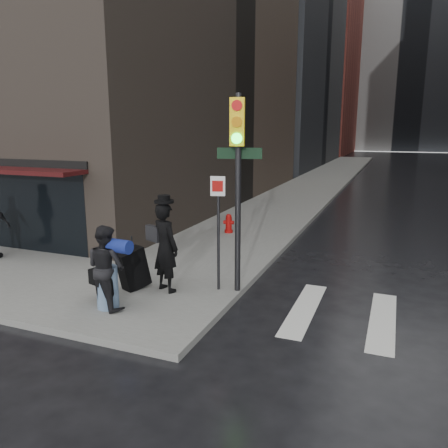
{
  "coord_description": "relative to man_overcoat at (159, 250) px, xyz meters",
  "views": [
    {
      "loc": [
        5.14,
        -7.85,
        3.82
      ],
      "look_at": [
        0.91,
        2.82,
        1.3
      ],
      "focal_mm": 35.0,
      "sensor_mm": 36.0,
      "label": 1
    }
  ],
  "objects": [
    {
      "name": "fire_hydrant",
      "position": [
        -0.56,
        5.91,
        -0.65
      ],
      "size": [
        0.39,
        0.3,
        0.69
      ],
      "rotation": [
        0.0,
        0.0,
        0.15
      ],
      "color": "#990A09",
      "rests_on": "ground"
    },
    {
      "name": "traffic_light",
      "position": [
        1.67,
        0.55,
        1.89
      ],
      "size": [
        1.07,
        0.61,
        4.4
      ],
      "rotation": [
        0.0,
        0.0,
        0.25
      ],
      "color": "black",
      "rests_on": "ground"
    },
    {
      "name": "bldg_left_far",
      "position": [
        -13.22,
        61.5,
        11.9
      ],
      "size": [
        22.0,
        20.0,
        26.0
      ],
      "primitive_type": "cube",
      "color": "maroon",
      "rests_on": "ground"
    },
    {
      "name": "man_jeans",
      "position": [
        -0.49,
        -1.28,
        -0.07
      ],
      "size": [
        1.23,
        0.91,
        1.76
      ],
      "rotation": [
        0.0,
        0.0,
        2.88
      ],
      "color": "black",
      "rests_on": "ground"
    },
    {
      "name": "bldg_distant",
      "position": [
        5.78,
        77.5,
        14.9
      ],
      "size": [
        40.0,
        12.0,
        32.0
      ],
      "primitive_type": "cube",
      "color": "slate",
      "rests_on": "ground"
    },
    {
      "name": "man_overcoat",
      "position": [
        0.0,
        0.0,
        0.0
      ],
      "size": [
        1.52,
        1.01,
        2.26
      ],
      "rotation": [
        0.0,
        0.0,
        2.74
      ],
      "color": "black",
      "rests_on": "ground"
    },
    {
      "name": "sidewalk_left",
      "position": [
        -0.22,
        26.5,
        -1.03
      ],
      "size": [
        4.0,
        50.0,
        0.15
      ],
      "primitive_type": "cube",
      "color": "slate",
      "rests_on": "ground"
    },
    {
      "name": "ground",
      "position": [
        -0.22,
        -0.5,
        -1.1
      ],
      "size": [
        140.0,
        140.0,
        0.0
      ],
      "primitive_type": "plane",
      "color": "black",
      "rests_on": "ground"
    }
  ]
}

